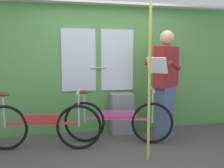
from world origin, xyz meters
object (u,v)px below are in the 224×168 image
(bicycle_near_door, at_px, (41,126))
(passenger_reading_newspaper, at_px, (166,82))
(handrail_pole, at_px, (149,76))
(bicycle_leaning_behind, at_px, (117,121))
(trash_bin_by_wall, at_px, (122,113))

(bicycle_near_door, height_order, passenger_reading_newspaper, passenger_reading_newspaper)
(passenger_reading_newspaper, distance_m, handrail_pole, 0.97)
(bicycle_near_door, relative_size, bicycle_leaning_behind, 1.03)
(bicycle_leaning_behind, bearing_deg, handrail_pole, -54.58)
(bicycle_leaning_behind, bearing_deg, trash_bin_by_wall, 83.42)
(bicycle_near_door, relative_size, handrail_pole, 0.77)
(trash_bin_by_wall, xyz_separation_m, handrail_pole, (0.07, -1.17, 0.78))
(bicycle_near_door, distance_m, passenger_reading_newspaper, 2.10)
(trash_bin_by_wall, bearing_deg, bicycle_leaning_behind, -112.03)
(bicycle_leaning_behind, relative_size, handrail_pole, 0.75)
(trash_bin_by_wall, bearing_deg, handrail_pole, -86.39)
(bicycle_leaning_behind, xyz_separation_m, trash_bin_by_wall, (0.18, 0.46, 0.00))
(bicycle_near_door, height_order, trash_bin_by_wall, bicycle_near_door)
(bicycle_near_door, xyz_separation_m, passenger_reading_newspaper, (2.01, 0.09, 0.59))
(bicycle_near_door, bearing_deg, handrail_pole, -14.50)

